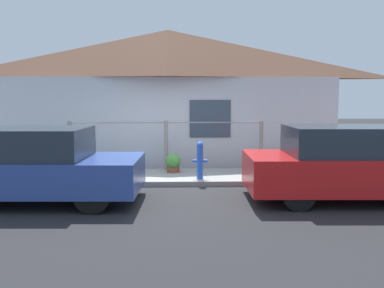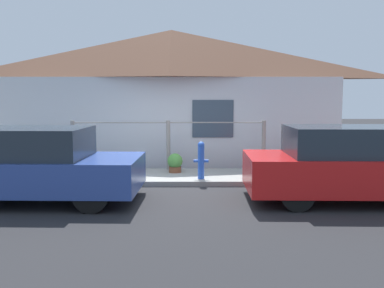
{
  "view_description": "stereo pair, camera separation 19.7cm",
  "coord_description": "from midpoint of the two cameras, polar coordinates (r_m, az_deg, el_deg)",
  "views": [
    {
      "loc": [
        0.4,
        -9.09,
        1.92
      ],
      "look_at": [
        0.62,
        0.3,
        0.9
      ],
      "focal_mm": 40.0,
      "sensor_mm": 36.0,
      "label": 1
    },
    {
      "loc": [
        0.6,
        -9.09,
        1.92
      ],
      "look_at": [
        0.62,
        0.3,
        0.9
      ],
      "focal_mm": 40.0,
      "sensor_mm": 36.0,
      "label": 2
    }
  ],
  "objects": [
    {
      "name": "fire_hydrant",
      "position": [
        9.53,
        1.66,
        -2.07
      ],
      "size": [
        0.34,
        0.15,
        0.84
      ],
      "color": "blue",
      "rests_on": "sidewalk"
    },
    {
      "name": "sidewalk",
      "position": [
        10.15,
        -2.97,
        -4.39
      ],
      "size": [
        24.0,
        1.75,
        0.11
      ],
      "color": "gray",
      "rests_on": "ground_plane"
    },
    {
      "name": "house",
      "position": [
        12.52,
        -2.47,
        11.13
      ],
      "size": [
        9.64,
        2.23,
        3.86
      ],
      "color": "silver",
      "rests_on": "ground_plane"
    },
    {
      "name": "car_left",
      "position": [
        8.35,
        -19.43,
        -2.67
      ],
      "size": [
        3.73,
        1.86,
        1.37
      ],
      "rotation": [
        0.0,
        0.0,
        -0.03
      ],
      "color": "#2D4793",
      "rests_on": "ground_plane"
    },
    {
      "name": "fence",
      "position": [
        10.76,
        -2.8,
        0.17
      ],
      "size": [
        4.9,
        0.1,
        1.24
      ],
      "color": "gray",
      "rests_on": "sidewalk"
    },
    {
      "name": "potted_plant_near_hydrant",
      "position": [
        10.39,
        -1.88,
        -2.51
      ],
      "size": [
        0.37,
        0.37,
        0.46
      ],
      "color": "brown",
      "rests_on": "sidewalk"
    },
    {
      "name": "car_right",
      "position": [
        8.48,
        21.51,
        -2.58
      ],
      "size": [
        4.15,
        1.78,
        1.4
      ],
      "rotation": [
        0.0,
        0.0,
        -0.02
      ],
      "color": "red",
      "rests_on": "ground_plane"
    },
    {
      "name": "ground_plane",
      "position": [
        9.3,
        -3.23,
        -5.72
      ],
      "size": [
        60.0,
        60.0,
        0.0
      ],
      "primitive_type": "plane",
      "color": "#262628"
    }
  ]
}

